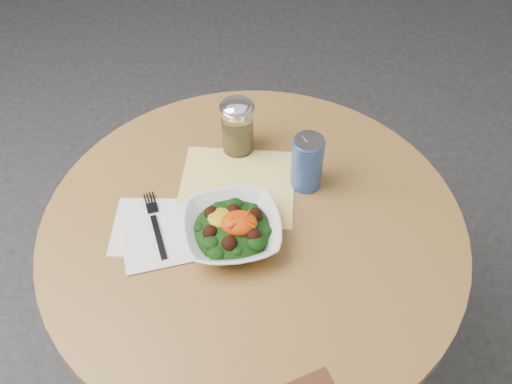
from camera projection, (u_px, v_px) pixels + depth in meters
ground at (254, 375)px, 1.76m from camera, size 6.00×6.00×0.00m
table at (253, 276)px, 1.35m from camera, size 0.90×0.90×0.75m
cloth_napkin at (237, 186)px, 1.27m from camera, size 0.28×0.26×0.00m
paper_napkins at (155, 232)px, 1.19m from camera, size 0.20×0.21×0.00m
salad_bowl at (232, 229)px, 1.16m from camera, size 0.22×0.22×0.07m
fork at (155, 222)px, 1.20m from camera, size 0.06×0.18×0.00m
spice_shaker at (237, 126)px, 1.30m from camera, size 0.08×0.08×0.14m
beverage_can at (307, 162)px, 1.23m from camera, size 0.07×0.07×0.13m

